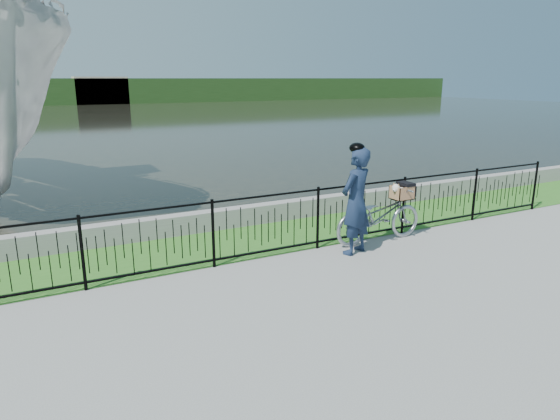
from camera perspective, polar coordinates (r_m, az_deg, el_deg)
ground at (r=7.43m, az=4.27°, el=-9.15°), size 120.00×120.00×0.00m
grass_strip at (r=9.58m, az=-4.01°, el=-3.53°), size 60.00×2.00×0.01m
water at (r=39.02m, az=-22.70°, el=9.28°), size 120.00×120.00×0.00m
quay_wall at (r=10.41m, az=-6.26°, el=-0.96°), size 60.00×0.30×0.40m
fence at (r=8.54m, az=-1.35°, el=-1.77°), size 14.00×0.06×1.15m
far_treeline at (r=65.85m, az=-25.26°, el=12.15°), size 120.00×6.00×3.00m
far_building_right at (r=64.97m, az=-19.80°, el=12.74°), size 6.00×3.00×3.20m
bicycle_rig at (r=9.58m, az=11.28°, el=-0.61°), size 1.91×0.67×1.11m
cyclist at (r=8.76m, az=8.67°, el=1.12°), size 0.81×0.68×1.96m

